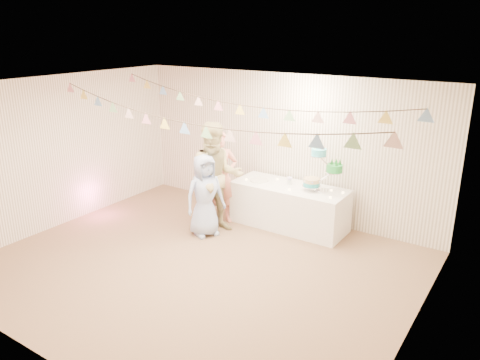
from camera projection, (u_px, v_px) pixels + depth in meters
The scene contains 25 objects.
floor at pixel (199, 266), 6.90m from camera, with size 6.00×6.00×0.00m, color brown.
ceiling at pixel (193, 88), 6.08m from camera, with size 6.00×6.00×0.00m, color white.
back_wall at pixel (283, 146), 8.47m from camera, with size 6.00×6.00×0.00m, color white.
front_wall at pixel (34, 251), 4.52m from camera, with size 6.00×6.00×0.00m, color white.
left_wall at pixel (60, 152), 8.07m from camera, with size 5.00×5.00×0.00m, color white.
right_wall at pixel (419, 232), 4.91m from camera, with size 5.00×5.00×0.00m, color white.
table at pixel (289, 206), 8.16m from camera, with size 2.00×0.80×0.75m, color white.
cake_stand at pixel (322, 170), 7.67m from camera, with size 0.67×0.39×0.75m, color silver, non-canonical shape.
cake_bottom at pixel (311, 185), 7.79m from camera, with size 0.31×0.31×0.15m, color teal, non-canonical shape.
cake_middle at pixel (334, 171), 7.65m from camera, with size 0.27×0.27×0.22m, color green, non-canonical shape.
cake_top_tier at pixel (319, 155), 7.60m from camera, with size 0.25×0.25×0.19m, color #4AD9EA, non-canonical shape.
platter at pixel (259, 180), 8.31m from camera, with size 0.33×0.33×0.02m, color white.
posy at pixel (289, 181), 8.08m from camera, with size 0.13×0.13×0.15m, color white, non-canonical shape.
person_adult_a at pixel (220, 177), 8.23m from camera, with size 0.61×0.40×1.67m, color #E48977.
person_adult_b at pixel (216, 178), 7.81m from camera, with size 0.92×0.72×1.89m, color tan.
person_child at pixel (205, 195), 7.73m from camera, with size 0.68×0.45×1.40m, color #9DB2DE.
bunting_back at pixel (240, 97), 7.03m from camera, with size 5.60×1.10×0.40m, color pink, non-canonical shape.
bunting_front at pixel (184, 111), 6.01m from camera, with size 5.60×0.90×0.36m, color #72A5E5, non-canonical shape.
tealight_0 at pixel (246, 179), 8.34m from camera, with size 0.04×0.04×0.03m, color #FFD88C.
tealight_1 at pixel (277, 179), 8.36m from camera, with size 0.04×0.04×0.03m, color #FFD88C.
tealight_2 at pixel (289, 190), 7.81m from camera, with size 0.04×0.04×0.03m, color #FFD88C.
tealight_3 at pixel (314, 185), 8.02m from camera, with size 0.04×0.04×0.03m, color #FFD88C.
tealight_4 at pixel (330, 197), 7.46m from camera, with size 0.04×0.04×0.03m, color #FFD88C.
tealight_5 at pixel (343, 192), 7.68m from camera, with size 0.04×0.04×0.03m, color #FFD88C.
tealight_6 at pixel (331, 190), 7.79m from camera, with size 0.04×0.04×0.03m, color #FFD88C.
Camera 1 is at (3.92, -4.78, 3.36)m, focal length 35.00 mm.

